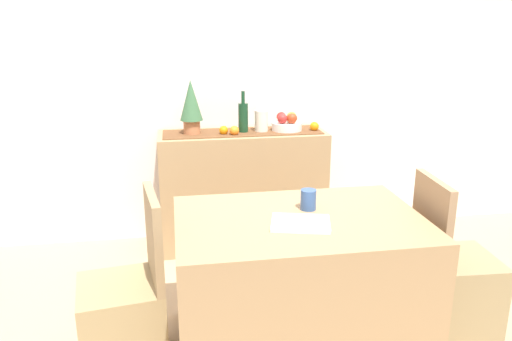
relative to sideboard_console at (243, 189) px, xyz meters
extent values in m
cube|color=tan|center=(-0.02, -0.92, -0.45)|extent=(6.40, 6.40, 0.02)
cube|color=silver|center=(-0.02, 0.26, 0.91)|extent=(6.40, 0.06, 2.70)
cube|color=tan|center=(0.00, 0.00, 0.00)|extent=(1.24, 0.42, 0.89)
cube|color=brown|center=(0.00, 0.00, 0.45)|extent=(1.16, 0.32, 0.01)
cylinder|color=white|center=(0.33, 0.00, 0.48)|extent=(0.22, 0.22, 0.06)
sphere|color=#B22B28|center=(0.29, -0.04, 0.55)|extent=(0.07, 0.07, 0.07)
sphere|color=#9BA32F|center=(0.38, 0.02, 0.55)|extent=(0.07, 0.07, 0.07)
sphere|color=#B33B1D|center=(0.36, -0.05, 0.55)|extent=(0.08, 0.08, 0.08)
sphere|color=red|center=(0.30, 0.05, 0.54)|extent=(0.07, 0.07, 0.07)
cylinder|color=#153D23|center=(0.01, 0.00, 0.55)|extent=(0.07, 0.07, 0.22)
cylinder|color=#153D23|center=(0.01, 0.00, 0.70)|extent=(0.03, 0.03, 0.09)
cylinder|color=silver|center=(0.14, 0.00, 0.52)|extent=(0.10, 0.10, 0.16)
cylinder|color=#BA7349|center=(-0.37, 0.00, 0.50)|extent=(0.12, 0.12, 0.10)
cone|color=#3C6943|center=(-0.37, 0.00, 0.69)|extent=(0.16, 0.16, 0.29)
sphere|color=orange|center=(0.54, -0.03, 0.48)|extent=(0.07, 0.07, 0.07)
sphere|color=orange|center=(-0.14, -0.05, 0.48)|extent=(0.06, 0.06, 0.06)
sphere|color=orange|center=(-0.07, -0.08, 0.48)|extent=(0.07, 0.07, 0.07)
cube|color=tan|center=(0.10, -1.34, -0.07)|extent=(1.23, 0.84, 0.74)
cube|color=white|center=(0.08, -1.43, 0.31)|extent=(0.32, 0.27, 0.02)
cylinder|color=#34548C|center=(0.17, -1.24, 0.35)|extent=(0.08, 0.08, 0.11)
cube|color=tan|center=(-0.80, -1.34, -0.22)|extent=(0.45, 0.45, 0.45)
cube|color=#A1835B|center=(-0.62, -1.32, 0.23)|extent=(0.10, 0.40, 0.45)
cube|color=#9E895E|center=(1.00, -1.34, -0.22)|extent=(0.42, 0.42, 0.45)
cube|color=#A2805D|center=(0.82, -1.33, 0.23)|extent=(0.06, 0.40, 0.45)
camera|label=1|loc=(-0.50, -3.61, 1.24)|focal=35.30mm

